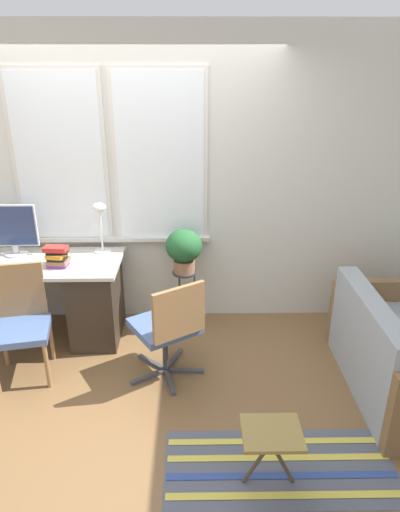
{
  "coord_description": "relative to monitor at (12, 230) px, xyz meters",
  "views": [
    {
      "loc": [
        0.49,
        -3.32,
        2.37
      ],
      "look_at": [
        0.54,
        0.17,
        0.88
      ],
      "focal_mm": 32.0,
      "sensor_mm": 36.0,
      "label": 1
    }
  ],
  "objects": [
    {
      "name": "office_chair_swivel",
      "position": [
        1.41,
        -0.78,
        -0.53
      ],
      "size": [
        0.63,
        0.64,
        0.88
      ],
      "rotation": [
        0.0,
        0.0,
        3.7
      ],
      "color": "#47474C",
      "rests_on": "ground_plane"
    },
    {
      "name": "book_stack",
      "position": [
        0.45,
        -0.27,
        -0.15
      ],
      "size": [
        0.2,
        0.19,
        0.18
      ],
      "color": "purple",
      "rests_on": "desk"
    },
    {
      "name": "desk_lamp",
      "position": [
        0.77,
        0.05,
        0.1
      ],
      "size": [
        0.15,
        0.15,
        0.46
      ],
      "color": "white",
      "rests_on": "desk"
    },
    {
      "name": "couch_loveseat",
      "position": [
        3.18,
        -0.95,
        -0.72
      ],
      "size": [
        0.77,
        1.39,
        0.78
      ],
      "rotation": [
        0.0,
        0.0,
        1.57
      ],
      "color": "#9EA8B2",
      "rests_on": "ground_plane"
    },
    {
      "name": "plant_stand",
      "position": [
        1.52,
        -0.0,
        -0.5
      ],
      "size": [
        0.22,
        0.22,
        0.58
      ],
      "color": "#333338",
      "rests_on": "ground_plane"
    },
    {
      "name": "folding_stool",
      "position": [
        2.06,
        -1.81,
        -0.64
      ],
      "size": [
        0.35,
        0.3,
        0.41
      ],
      "color": "olive",
      "rests_on": "ground_plane"
    },
    {
      "name": "desk_chair_wooden",
      "position": [
        0.23,
        -0.68,
        -0.52
      ],
      "size": [
        0.5,
        0.51,
        0.9
      ],
      "rotation": [
        0.0,
        0.0,
        0.19
      ],
      "color": "olive",
      "rests_on": "ground_plane"
    },
    {
      "name": "monitor",
      "position": [
        0.0,
        0.0,
        0.0
      ],
      "size": [
        0.44,
        0.2,
        0.46
      ],
      "color": "silver",
      "rests_on": "desk"
    },
    {
      "name": "potted_plant",
      "position": [
        1.52,
        -0.0,
        -0.18
      ],
      "size": [
        0.33,
        0.33,
        0.41
      ],
      "color": "#9E6B4C",
      "rests_on": "plant_stand"
    },
    {
      "name": "ground_plane",
      "position": [
        1.12,
        -0.51,
        -1.0
      ],
      "size": [
        14.0,
        14.0,
        0.0
      ],
      "primitive_type": "plane",
      "color": "brown"
    },
    {
      "name": "mouse",
      "position": [
        0.24,
        -0.36,
        -0.22
      ],
      "size": [
        0.04,
        0.06,
        0.03
      ],
      "color": "black",
      "rests_on": "desk"
    },
    {
      "name": "desk",
      "position": [
        0.09,
        -0.17,
        -0.59
      ],
      "size": [
        1.75,
        0.68,
        0.76
      ],
      "color": "beige",
      "rests_on": "ground_plane"
    },
    {
      "name": "floor_rug_striped",
      "position": [
        2.15,
        -1.71,
        -0.99
      ],
      "size": [
        1.47,
        0.63,
        0.01
      ],
      "color": "#565B6B",
      "rests_on": "ground_plane"
    },
    {
      "name": "keyboard",
      "position": [
        0.0,
        -0.35,
        -0.23
      ],
      "size": [
        0.35,
        0.12,
        0.02
      ],
      "color": "black",
      "rests_on": "desk"
    },
    {
      "name": "wall_back_with_window",
      "position": [
        1.11,
        0.25,
        0.36
      ],
      "size": [
        9.0,
        0.12,
        2.7
      ],
      "color": "silver",
      "rests_on": "ground_plane"
    }
  ]
}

